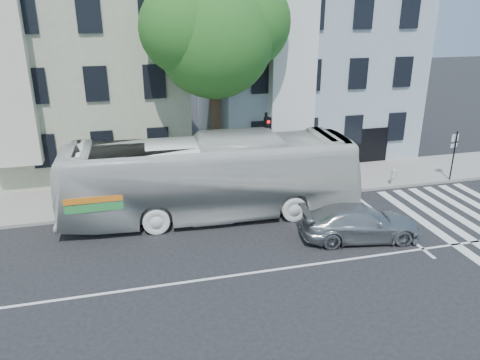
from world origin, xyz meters
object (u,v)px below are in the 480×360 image
object	(u,v)px
bus	(211,177)
fire_hydrant	(394,176)
sedan	(360,223)
traffic_signal	(266,145)

from	to	relation	value
bus	fire_hydrant	xyz separation A→B (m)	(9.93, 1.10, -1.26)
bus	fire_hydrant	distance (m)	10.07
sedan	traffic_signal	bearing A→B (deg)	35.67
bus	sedan	xyz separation A→B (m)	(5.41, -3.72, -1.13)
fire_hydrant	bus	bearing A→B (deg)	-173.68
bus	fire_hydrant	world-z (taller)	bus
fire_hydrant	traffic_signal	bearing A→B (deg)	178.95
bus	traffic_signal	bearing A→B (deg)	-64.81
bus	sedan	bearing A→B (deg)	-122.09
bus	traffic_signal	xyz separation A→B (m)	(2.93, 1.23, 0.94)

